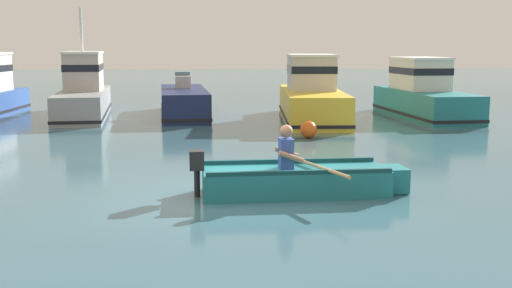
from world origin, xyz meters
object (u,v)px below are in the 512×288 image
Objects in this scene: moored_boat_navy at (184,103)px; mooring_buoy at (309,130)px; moored_boat_yellow at (311,96)px; moored_boat_teal at (423,95)px; rowboat_with_person at (299,179)px; moored_boat_grey at (84,92)px.

mooring_buoy is (3.81, -5.67, -0.23)m from moored_boat_navy.
moored_boat_yellow reaches higher than mooring_buoy.
moored_boat_navy is 8.58m from moored_boat_teal.
rowboat_with_person is 13.90m from moored_boat_grey.
moored_boat_teal reaches higher than moored_boat_navy.
moored_boat_grey is at bearing 176.51° from moored_boat_teal.
moored_boat_yellow is (1.63, 10.78, 0.57)m from rowboat_with_person.
moored_boat_yellow is at bearing -10.84° from moored_boat_grey.
mooring_buoy is at bearing -132.87° from moored_boat_teal.
rowboat_with_person reaches higher than mooring_buoy.
rowboat_with_person is at bearing -98.61° from moored_boat_yellow.
moored_boat_yellow is (8.04, -1.54, -0.02)m from moored_boat_grey.
moored_boat_yellow is at bearing -168.97° from moored_boat_teal.
moored_boat_navy is at bearing 103.06° from rowboat_with_person.
moored_boat_navy reaches higher than mooring_buoy.
rowboat_with_person is 12.47m from moored_boat_navy.
moored_boat_grey is at bearing 169.16° from moored_boat_yellow.
moored_boat_teal is 12.71× the size of mooring_buoy.
moored_boat_navy is at bearing 162.95° from moored_boat_yellow.
moored_boat_teal is (4.10, 0.80, -0.05)m from moored_boat_yellow.
moored_boat_yellow is at bearing 81.39° from rowboat_with_person.
moored_boat_grey is at bearing 177.21° from moored_boat_navy.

